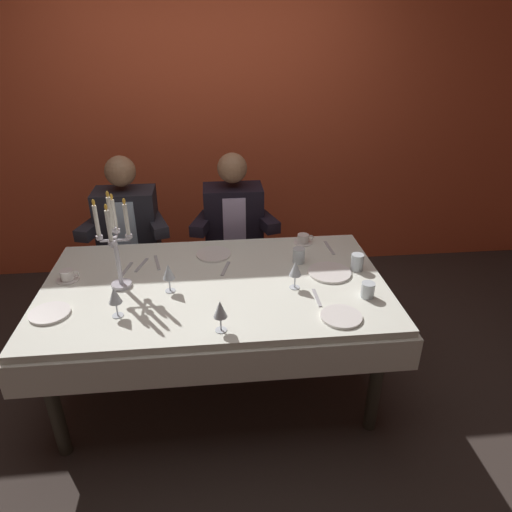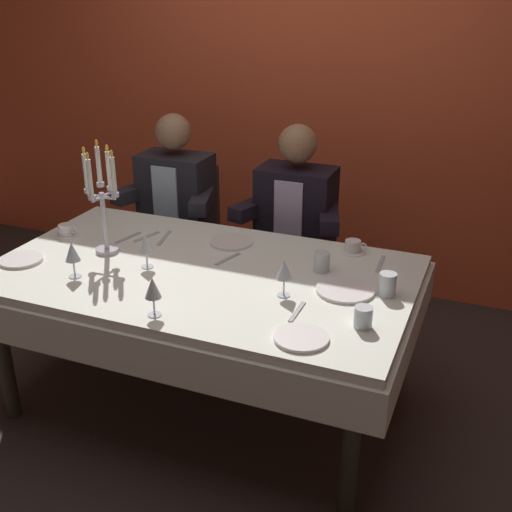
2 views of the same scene
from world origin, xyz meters
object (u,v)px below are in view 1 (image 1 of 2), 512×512
(dinner_plate_2, at_px, (214,254))
(water_tumbler_1, at_px, (357,262))
(coffee_cup_0, at_px, (303,239))
(wine_glass_3, at_px, (168,272))
(dinner_plate_3, at_px, (329,273))
(wine_glass_1, at_px, (115,296))
(coffee_cup_1, at_px, (67,276))
(water_tumbler_2, at_px, (299,255))
(dinner_plate_0, at_px, (50,313))
(water_tumbler_0, at_px, (368,290))
(wine_glass_0, at_px, (295,269))
(dining_table, at_px, (216,300))
(seated_diner_0, at_px, (128,225))
(seated_diner_1, at_px, (233,221))
(wine_glass_2, at_px, (220,310))
(dinner_plate_1, at_px, (341,317))
(candelabra, at_px, (115,244))

(dinner_plate_2, bearing_deg, water_tumbler_1, -18.16)
(coffee_cup_0, bearing_deg, wine_glass_3, -148.05)
(dinner_plate_3, height_order, coffee_cup_0, coffee_cup_0)
(wine_glass_1, height_order, coffee_cup_1, wine_glass_1)
(water_tumbler_2, relative_size, coffee_cup_0, 0.69)
(dinner_plate_0, bearing_deg, water_tumbler_0, -0.04)
(wine_glass_3, relative_size, water_tumbler_1, 1.65)
(dinner_plate_3, height_order, wine_glass_0, wine_glass_0)
(dinner_plate_3, bearing_deg, wine_glass_0, -149.65)
(dining_table, relative_size, seated_diner_0, 1.56)
(dinner_plate_2, relative_size, wine_glass_0, 1.31)
(seated_diner_1, bearing_deg, seated_diner_0, 180.00)
(wine_glass_2, bearing_deg, coffee_cup_1, 146.45)
(dining_table, bearing_deg, coffee_cup_0, 37.44)
(dinner_plate_1, distance_m, coffee_cup_1, 1.52)
(dinner_plate_2, bearing_deg, water_tumbler_2, -15.87)
(dinner_plate_3, height_order, coffee_cup_1, coffee_cup_1)
(wine_glass_2, distance_m, water_tumbler_0, 0.81)
(wine_glass_2, bearing_deg, wine_glass_0, 40.09)
(wine_glass_1, height_order, water_tumbler_2, wine_glass_1)
(candelabra, xyz_separation_m, seated_diner_1, (0.67, 0.87, -0.26))
(coffee_cup_0, bearing_deg, seated_diner_1, 135.07)
(dinner_plate_1, distance_m, wine_glass_2, 0.60)
(water_tumbler_1, relative_size, seated_diner_1, 0.08)
(dinner_plate_1, relative_size, dinner_plate_2, 0.96)
(water_tumbler_0, distance_m, water_tumbler_2, 0.51)
(dining_table, relative_size, wine_glass_0, 11.83)
(seated_diner_1, bearing_deg, dining_table, -99.95)
(seated_diner_0, bearing_deg, dinner_plate_3, -33.90)
(dinner_plate_1, height_order, water_tumbler_1, water_tumbler_1)
(candelabra, distance_m, dinner_plate_1, 1.22)
(wine_glass_2, bearing_deg, wine_glass_1, 161.19)
(dinner_plate_2, distance_m, water_tumbler_0, 0.98)
(wine_glass_0, bearing_deg, water_tumbler_1, 22.44)
(dinner_plate_0, relative_size, water_tumbler_2, 2.20)
(dining_table, height_order, water_tumbler_2, water_tumbler_2)
(water_tumbler_0, bearing_deg, dining_table, 163.86)
(wine_glass_1, relative_size, wine_glass_3, 1.00)
(water_tumbler_1, bearing_deg, wine_glass_3, -173.05)
(coffee_cup_0, distance_m, seated_diner_0, 1.27)
(coffee_cup_0, bearing_deg, wine_glass_0, -105.82)
(candelabra, height_order, water_tumbler_2, candelabra)
(candelabra, distance_m, coffee_cup_1, 0.40)
(wine_glass_0, distance_m, wine_glass_3, 0.68)
(water_tumbler_0, distance_m, water_tumbler_1, 0.30)
(dining_table, distance_m, water_tumbler_0, 0.85)
(wine_glass_3, xyz_separation_m, coffee_cup_0, (0.83, 0.52, -0.09))
(candelabra, height_order, seated_diner_1, candelabra)
(wine_glass_3, relative_size, water_tumbler_2, 1.81)
(wine_glass_3, bearing_deg, dining_table, 15.44)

